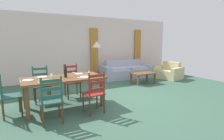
% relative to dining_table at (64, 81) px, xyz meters
% --- Properties ---
extents(ground_plane, '(9.60, 9.60, 0.02)m').
position_rel_dining_table_xyz_m(ground_plane, '(1.55, -0.04, -0.67)').
color(ground_plane, '#385C4A').
extents(wall_far, '(9.60, 0.16, 2.70)m').
position_rel_dining_table_xyz_m(wall_far, '(1.55, 3.26, 0.69)').
color(wall_far, beige).
rests_on(wall_far, ground_plane).
extents(curtain_panel_left, '(0.35, 0.08, 2.20)m').
position_rel_dining_table_xyz_m(curtain_panel_left, '(2.18, 3.12, 0.44)').
color(curtain_panel_left, '#B97730').
rests_on(curtain_panel_left, ground_plane).
extents(curtain_panel_right, '(0.35, 0.08, 2.20)m').
position_rel_dining_table_xyz_m(curtain_panel_right, '(4.58, 3.12, 0.44)').
color(curtain_panel_right, '#B97730').
rests_on(curtain_panel_right, ground_plane).
extents(dining_table, '(1.90, 0.96, 0.75)m').
position_rel_dining_table_xyz_m(dining_table, '(0.00, 0.00, 0.00)').
color(dining_table, brown).
rests_on(dining_table, ground_plane).
extents(dining_chair_near_left, '(0.43, 0.42, 0.96)m').
position_rel_dining_table_xyz_m(dining_chair_near_left, '(-0.45, -0.79, -0.19)').
color(dining_chair_near_left, '#24564A').
rests_on(dining_chair_near_left, ground_plane).
extents(dining_chair_near_right, '(0.45, 0.43, 0.96)m').
position_rel_dining_table_xyz_m(dining_chair_near_right, '(0.49, -0.72, -0.19)').
color(dining_chair_near_right, maroon).
rests_on(dining_chair_near_right, ground_plane).
extents(dining_chair_far_left, '(0.42, 0.40, 0.96)m').
position_rel_dining_table_xyz_m(dining_chair_far_left, '(-0.42, 0.73, -0.19)').
color(dining_chair_far_left, '#255A51').
rests_on(dining_chair_far_left, ground_plane).
extents(dining_chair_far_right, '(0.43, 0.41, 0.96)m').
position_rel_dining_table_xyz_m(dining_chair_far_right, '(0.42, 0.76, -0.19)').
color(dining_chair_far_right, maroon).
rests_on(dining_chair_far_right, ground_plane).
extents(dining_chair_head_west, '(0.43, 0.45, 0.96)m').
position_rel_dining_table_xyz_m(dining_chair_head_west, '(-1.19, 0.01, -0.19)').
color(dining_chair_head_west, '#22584C').
rests_on(dining_chair_head_west, ground_plane).
extents(dinner_plate_near_left, '(0.24, 0.24, 0.02)m').
position_rel_dining_table_xyz_m(dinner_plate_near_left, '(-0.45, -0.25, 0.10)').
color(dinner_plate_near_left, white).
rests_on(dinner_plate_near_left, dining_table).
extents(fork_near_left, '(0.02, 0.17, 0.01)m').
position_rel_dining_table_xyz_m(fork_near_left, '(-0.60, -0.25, 0.09)').
color(fork_near_left, silver).
rests_on(fork_near_left, dining_table).
extents(dinner_plate_near_right, '(0.24, 0.24, 0.02)m').
position_rel_dining_table_xyz_m(dinner_plate_near_right, '(0.45, -0.25, 0.10)').
color(dinner_plate_near_right, white).
rests_on(dinner_plate_near_right, dining_table).
extents(fork_near_right, '(0.02, 0.17, 0.01)m').
position_rel_dining_table_xyz_m(fork_near_right, '(0.30, -0.25, 0.09)').
color(fork_near_right, silver).
rests_on(fork_near_right, dining_table).
extents(dinner_plate_far_left, '(0.24, 0.24, 0.02)m').
position_rel_dining_table_xyz_m(dinner_plate_far_left, '(-0.45, 0.25, 0.10)').
color(dinner_plate_far_left, white).
rests_on(dinner_plate_far_left, dining_table).
extents(fork_far_left, '(0.03, 0.17, 0.01)m').
position_rel_dining_table_xyz_m(fork_far_left, '(-0.60, 0.25, 0.09)').
color(fork_far_left, silver).
rests_on(fork_far_left, dining_table).
extents(dinner_plate_far_right, '(0.24, 0.24, 0.02)m').
position_rel_dining_table_xyz_m(dinner_plate_far_right, '(0.45, 0.25, 0.10)').
color(dinner_plate_far_right, white).
rests_on(dinner_plate_far_right, dining_table).
extents(fork_far_right, '(0.03, 0.17, 0.01)m').
position_rel_dining_table_xyz_m(fork_far_right, '(0.30, 0.25, 0.09)').
color(fork_far_right, silver).
rests_on(fork_far_right, dining_table).
extents(dinner_plate_head_west, '(0.24, 0.24, 0.02)m').
position_rel_dining_table_xyz_m(dinner_plate_head_west, '(-0.78, -0.00, 0.10)').
color(dinner_plate_head_west, white).
rests_on(dinner_plate_head_west, dining_table).
extents(fork_head_west, '(0.02, 0.17, 0.01)m').
position_rel_dining_table_xyz_m(fork_head_west, '(-0.93, -0.00, 0.09)').
color(fork_head_west, silver).
rests_on(fork_head_west, dining_table).
extents(wine_bottle, '(0.07, 0.07, 0.32)m').
position_rel_dining_table_xyz_m(wine_bottle, '(0.05, -0.02, 0.20)').
color(wine_bottle, black).
rests_on(wine_bottle, dining_table).
extents(wine_glass_near_left, '(0.06, 0.06, 0.16)m').
position_rel_dining_table_xyz_m(wine_glass_near_left, '(-0.29, -0.14, 0.20)').
color(wine_glass_near_left, white).
rests_on(wine_glass_near_left, dining_table).
extents(wine_glass_near_right, '(0.06, 0.06, 0.16)m').
position_rel_dining_table_xyz_m(wine_glass_near_right, '(0.60, -0.15, 0.20)').
color(wine_glass_near_right, white).
rests_on(wine_glass_near_right, dining_table).
extents(coffee_cup_primary, '(0.07, 0.07, 0.09)m').
position_rel_dining_table_xyz_m(coffee_cup_primary, '(0.28, 0.10, 0.13)').
color(coffee_cup_primary, beige).
rests_on(coffee_cup_primary, dining_table).
extents(coffee_cup_secondary, '(0.07, 0.07, 0.09)m').
position_rel_dining_table_xyz_m(coffee_cup_secondary, '(-0.25, 0.10, 0.13)').
color(coffee_cup_secondary, beige).
rests_on(coffee_cup_secondary, dining_table).
extents(couch, '(2.34, 0.99, 0.80)m').
position_rel_dining_table_xyz_m(couch, '(3.38, 2.33, -0.37)').
color(couch, '#9EA3B8').
rests_on(couch, ground_plane).
extents(coffee_table, '(0.90, 0.56, 0.42)m').
position_rel_dining_table_xyz_m(coffee_table, '(3.35, 1.12, -0.31)').
color(coffee_table, brown).
rests_on(coffee_table, ground_plane).
extents(armchair_upholstered, '(0.99, 1.28, 0.72)m').
position_rel_dining_table_xyz_m(armchair_upholstered, '(4.99, 1.38, -0.41)').
color(armchair_upholstered, '#CEC08C').
rests_on(armchair_upholstered, ground_plane).
extents(standing_lamp, '(0.40, 0.40, 1.64)m').
position_rel_dining_table_xyz_m(standing_lamp, '(2.03, 2.52, 0.75)').
color(standing_lamp, '#332D28').
rests_on(standing_lamp, ground_plane).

